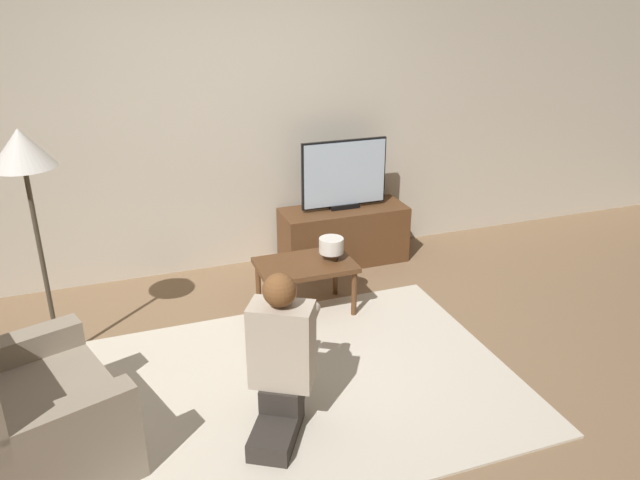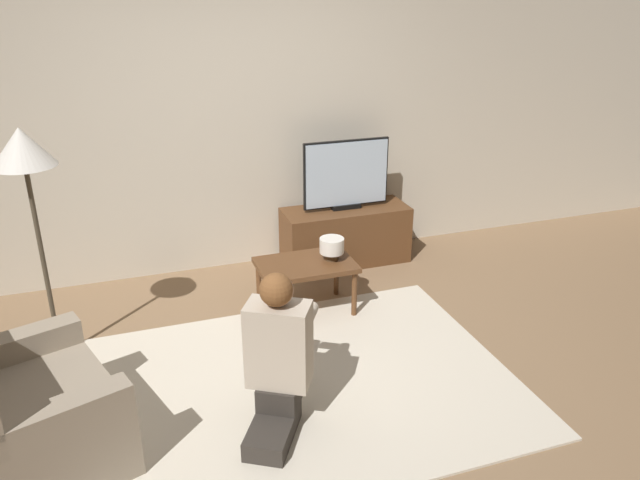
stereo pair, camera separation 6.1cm
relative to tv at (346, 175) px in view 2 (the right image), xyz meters
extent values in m
plane|color=#896B4C|center=(-0.92, -1.64, -0.80)|extent=(10.00, 10.00, 0.00)
cube|color=beige|center=(-0.92, 0.29, 0.50)|extent=(10.00, 0.06, 2.60)
cube|color=beige|center=(-0.92, -1.64, -0.79)|extent=(2.60, 1.94, 0.02)
cube|color=brown|center=(0.00, 0.00, -0.55)|extent=(1.09, 0.42, 0.50)
cube|color=black|center=(0.00, 0.00, -0.28)|extent=(0.25, 0.08, 0.04)
cube|color=black|center=(0.00, 0.00, 0.01)|extent=(0.75, 0.03, 0.57)
cube|color=silver|center=(0.00, 0.00, 0.01)|extent=(0.72, 0.04, 0.54)
cube|color=brown|center=(-0.60, -0.75, -0.41)|extent=(0.70, 0.46, 0.04)
cylinder|color=brown|center=(-0.92, -0.94, -0.62)|extent=(0.04, 0.04, 0.37)
cylinder|color=brown|center=(-0.29, -0.94, -0.62)|extent=(0.04, 0.04, 0.37)
cylinder|color=brown|center=(-0.92, -0.56, -0.62)|extent=(0.04, 0.04, 0.37)
cylinder|color=brown|center=(-0.29, -0.56, -0.62)|extent=(0.04, 0.04, 0.37)
cylinder|color=#4C4233|center=(-2.33, -0.80, -0.78)|extent=(0.28, 0.28, 0.03)
cylinder|color=#4C4233|center=(-2.33, -0.80, -0.03)|extent=(0.03, 0.03, 1.47)
cone|color=silver|center=(-2.33, -0.80, 0.62)|extent=(0.37, 0.37, 0.23)
cube|color=gray|center=(-2.37, -1.79, -0.59)|extent=(0.97, 1.08, 0.41)
cube|color=gray|center=(-2.25, -2.15, -0.52)|extent=(0.73, 0.36, 0.55)
cube|color=gray|center=(-2.49, -1.43, -0.52)|extent=(0.73, 0.36, 0.55)
cube|color=#332D28|center=(-1.21, -2.05, -0.73)|extent=(0.41, 0.48, 0.11)
cube|color=#332D28|center=(-1.13, -1.91, -0.60)|extent=(0.31, 0.32, 0.14)
cube|color=#C1B29E|center=(-1.13, -1.91, -0.29)|extent=(0.39, 0.34, 0.48)
sphere|color=tan|center=(-1.13, -1.91, 0.03)|extent=(0.17, 0.17, 0.17)
sphere|color=brown|center=(-1.14, -1.93, 0.05)|extent=(0.18, 0.18, 0.18)
cube|color=black|center=(-0.94, -1.59, -0.27)|extent=(0.13, 0.10, 0.04)
cylinder|color=#C1B29E|center=(-0.91, -1.75, -0.27)|extent=(0.21, 0.29, 0.07)
cylinder|color=#C1B29E|center=(-1.09, -1.64, -0.27)|extent=(0.21, 0.29, 0.07)
cylinder|color=#4C3823|center=(-0.41, -0.77, -0.37)|extent=(0.10, 0.10, 0.06)
cylinder|color=silver|center=(-0.41, -0.77, -0.28)|extent=(0.18, 0.18, 0.11)
camera|label=1|loc=(-1.90, -4.67, 1.52)|focal=35.00mm
camera|label=2|loc=(-1.85, -4.69, 1.52)|focal=35.00mm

